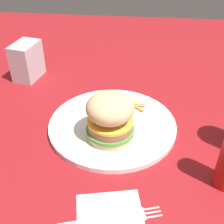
# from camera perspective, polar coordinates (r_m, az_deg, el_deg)

# --- Properties ---
(ground_plane) EXTENTS (1.60, 1.60, 0.00)m
(ground_plane) POSITION_cam_1_polar(r_m,az_deg,el_deg) (0.68, 0.08, -2.92)
(ground_plane) COLOR maroon
(plate) EXTENTS (0.29, 0.29, 0.01)m
(plate) POSITION_cam_1_polar(r_m,az_deg,el_deg) (0.68, -0.00, -2.46)
(plate) COLOR white
(plate) RESTS_ON ground_plane
(sandwich) EXTENTS (0.10, 0.10, 0.10)m
(sandwich) POSITION_cam_1_polar(r_m,az_deg,el_deg) (0.61, -0.52, -0.86)
(sandwich) COLOR tan
(sandwich) RESTS_ON plate
(fries_pile) EXTENTS (0.11, 0.09, 0.01)m
(fries_pile) POSITION_cam_1_polar(r_m,az_deg,el_deg) (0.72, 2.22, 1.34)
(fries_pile) COLOR gold
(fries_pile) RESTS_ON plate
(napkin) EXTENTS (0.13, 0.13, 0.00)m
(napkin) POSITION_cam_1_polar(r_m,az_deg,el_deg) (0.51, -0.32, -20.06)
(napkin) COLOR white
(napkin) RESTS_ON ground_plane
(fork) EXTENTS (0.17, 0.07, 0.00)m
(fork) POSITION_cam_1_polar(r_m,az_deg,el_deg) (0.51, -0.13, -19.88)
(fork) COLOR silver
(fork) RESTS_ON napkin
(napkin_dispenser) EXTENTS (0.08, 0.10, 0.10)m
(napkin_dispenser) POSITION_cam_1_polar(r_m,az_deg,el_deg) (0.89, -16.18, 9.50)
(napkin_dispenser) COLOR #B7BABF
(napkin_dispenser) RESTS_ON ground_plane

